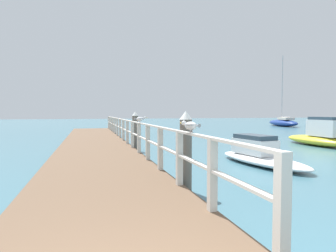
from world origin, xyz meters
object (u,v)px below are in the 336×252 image
(dock_piling_near, at_px, (186,151))
(boat_0, at_px, (321,136))
(seagull_foreground, at_px, (190,125))
(boat_3, at_px, (259,155))
(dock_piling_far, at_px, (135,131))
(boat_2, at_px, (283,122))
(seagull_background, at_px, (140,119))

(dock_piling_near, relative_size, boat_0, 0.39)
(seagull_foreground, relative_size, boat_3, 0.11)
(dock_piling_far, height_order, boat_2, boat_2)
(dock_piling_far, bearing_deg, boat_2, 39.60)
(boat_0, distance_m, boat_2, 22.98)
(dock_piling_near, distance_m, boat_3, 4.57)
(boat_0, distance_m, boat_3, 7.53)
(dock_piling_far, relative_size, boat_3, 0.44)
(boat_2, bearing_deg, seagull_background, -122.90)
(dock_piling_far, distance_m, boat_3, 5.96)
(boat_3, bearing_deg, boat_2, 43.55)
(seagull_foreground, xyz_separation_m, boat_0, (10.49, 7.92, -1.08))
(dock_piling_near, relative_size, seagull_background, 3.93)
(boat_2, bearing_deg, boat_3, -115.89)
(seagull_foreground, height_order, seagull_background, same)
(dock_piling_near, bearing_deg, boat_3, 35.74)
(seagull_foreground, height_order, boat_2, boat_2)
(seagull_foreground, bearing_deg, boat_0, 11.22)
(seagull_background, bearing_deg, dock_piling_far, 169.60)
(boat_3, bearing_deg, boat_0, 23.91)
(boat_0, xyz_separation_m, boat_2, (12.40, 19.35, -0.02))
(seagull_foreground, xyz_separation_m, boat_3, (4.06, 4.00, -1.27))
(seagull_background, xyz_separation_m, boat_2, (22.88, 22.10, -1.10))
(dock_piling_near, height_order, seagull_foreground, dock_piling_near)
(seagull_foreground, bearing_deg, seagull_background, 64.03)
(dock_piling_far, distance_m, boat_0, 10.14)
(seagull_foreground, distance_m, boat_3, 5.84)
(dock_piling_far, bearing_deg, seagull_foreground, -92.54)
(seagull_background, bearing_deg, seagull_foreground, -4.44)
(dock_piling_far, height_order, boat_0, dock_piling_far)
(dock_piling_near, height_order, seagull_background, dock_piling_near)
(dock_piling_near, xyz_separation_m, boat_3, (3.68, 2.65, -0.61))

